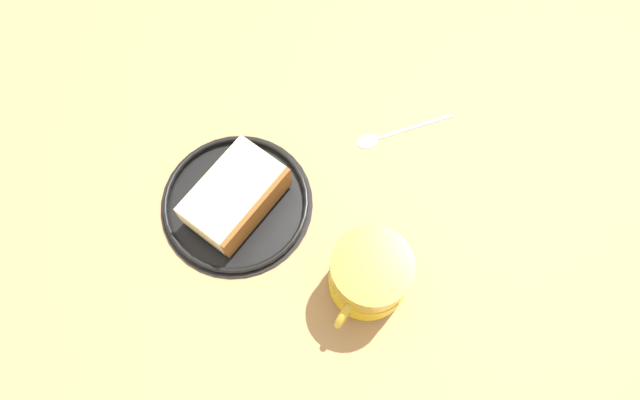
% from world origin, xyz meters
% --- Properties ---
extents(ground_plane, '(1.28, 1.28, 0.03)m').
position_xyz_m(ground_plane, '(0.00, 0.00, -0.02)').
color(ground_plane, tan).
extents(small_plate, '(0.19, 0.19, 0.01)m').
position_xyz_m(small_plate, '(-0.06, -0.03, 0.01)').
color(small_plate, black).
rests_on(small_plate, ground_plane).
extents(cake_slice, '(0.14, 0.14, 0.05)m').
position_xyz_m(cake_slice, '(-0.06, -0.03, 0.03)').
color(cake_slice, brown).
rests_on(cake_slice, small_plate).
extents(tea_mug, '(0.09, 0.10, 0.09)m').
position_xyz_m(tea_mug, '(0.08, -0.16, 0.04)').
color(tea_mug, gold).
rests_on(tea_mug, ground_plane).
extents(teaspoon, '(0.13, 0.03, 0.01)m').
position_xyz_m(teaspoon, '(0.14, 0.03, 0.00)').
color(teaspoon, silver).
rests_on(teaspoon, ground_plane).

